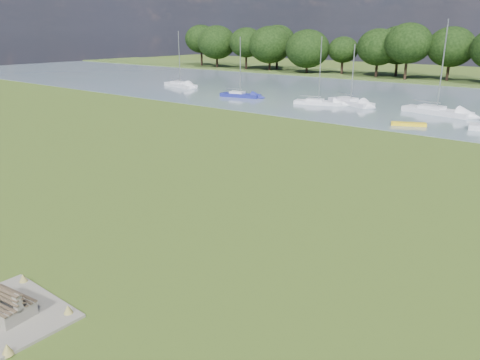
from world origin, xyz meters
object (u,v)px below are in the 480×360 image
Objects in this scene: bench_pair at (3,302)px; sailboat_8 at (240,94)px; sailboat_1 at (180,84)px; sailboat_4 at (318,101)px; sailboat_6 at (436,109)px; kayak at (409,124)px; sailboat_0 at (350,101)px.

bench_pair is 0.26× the size of sailboat_8.
sailboat_1 is 1.07× the size of sailboat_4.
bench_pair is 47.91m from sailboat_6.
sailboat_6 reaches higher than sailboat_8.
sailboat_1 is 15.74m from sailboat_8.
sailboat_8 is at bearing 143.92° from kayak.
bench_pair is 0.21× the size of sailboat_6.
sailboat_0 is at bearing -171.40° from sailboat_6.
sailboat_0 is 0.72× the size of sailboat_6.
bench_pair is 63.68m from sailboat_1.
bench_pair is at bearing -36.60° from sailboat_1.
kayak is 0.40× the size of sailboat_4.
sailboat_1 is at bearing 154.59° from sailboat_8.
sailboat_8 reaches higher than sailboat_0.
bench_pair is at bearing -53.41° from sailboat_0.
sailboat_4 reaches higher than sailboat_0.
kayak is at bearing -40.78° from sailboat_4.
sailboat_0 is 4.00m from sailboat_4.
sailboat_4 reaches higher than kayak.
sailboat_4 is at bearing -160.53° from sailboat_6.
sailboat_1 is at bearing -170.03° from sailboat_6.
bench_pair is 49.59m from sailboat_0.
sailboat_8 is at bearing -162.28° from sailboat_6.
bench_pair is 0.29× the size of sailboat_0.
sailboat_0 is 10.40m from sailboat_6.
sailboat_8 is (-25.16, 5.38, 0.30)m from kayak.
sailboat_6 is (40.45, -0.56, 0.06)m from sailboat_1.
sailboat_4 reaches higher than sailboat_8.
sailboat_6 is at bearing -6.90° from sailboat_4.
sailboat_6 is (-0.03, 8.45, 0.36)m from kayak.
sailboat_8 is at bearing -143.32° from sailboat_0.
kayak is at bearing 84.28° from bench_pair.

